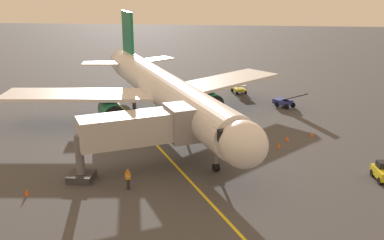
% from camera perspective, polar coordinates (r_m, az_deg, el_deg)
% --- Properties ---
extents(ground_plane, '(220.00, 220.00, 0.00)m').
position_cam_1_polar(ground_plane, '(52.02, -3.93, -0.38)').
color(ground_plane, '#424244').
extents(apron_lead_in_line, '(18.88, 35.49, 0.01)m').
position_cam_1_polar(apron_lead_in_line, '(45.52, -4.55, -3.05)').
color(apron_lead_in_line, yellow).
rests_on(apron_lead_in_line, ground).
extents(airplane, '(31.31, 37.19, 11.50)m').
position_cam_1_polar(airplane, '(50.26, -3.54, 3.73)').
color(airplane, white).
rests_on(airplane, ground).
extents(jet_bridge, '(10.94, 7.42, 5.40)m').
position_cam_1_polar(jet_bridge, '(38.44, -5.76, -1.07)').
color(jet_bridge, '#B7B7BC').
rests_on(jet_bridge, ground).
extents(ground_crew_marshaller, '(0.47, 0.44, 1.71)m').
position_cam_1_polar(ground_crew_marshaller, '(36.10, -8.02, -7.33)').
color(ground_crew_marshaller, '#23232D').
rests_on(ground_crew_marshaller, ground).
extents(ground_crew_wing_walker, '(0.45, 0.35, 1.71)m').
position_cam_1_polar(ground_crew_wing_walker, '(56.89, -7.34, 2.02)').
color(ground_crew_wing_walker, '#23232D').
rests_on(ground_crew_wing_walker, ground).
extents(baggage_cart_portside, '(2.32, 2.94, 1.27)m').
position_cam_1_polar(baggage_cart_portside, '(65.77, 5.89, 3.98)').
color(baggage_cart_portside, yellow).
rests_on(baggage_cart_portside, ground).
extents(belt_loader_starboard_side, '(4.11, 4.06, 2.32)m').
position_cam_1_polar(belt_loader_starboard_side, '(59.36, 11.52, 2.28)').
color(belt_loader_starboard_side, '#2D3899').
rests_on(belt_loader_starboard_side, ground).
extents(safety_cone_nose_left, '(0.32, 0.32, 0.55)m').
position_cam_1_polar(safety_cone_nose_left, '(49.08, 14.76, -1.71)').
color(safety_cone_nose_left, '#F2590F').
rests_on(safety_cone_nose_left, ground).
extents(safety_cone_nose_right, '(0.32, 0.32, 0.55)m').
position_cam_1_polar(safety_cone_nose_right, '(45.26, 10.82, -3.07)').
color(safety_cone_nose_right, '#F2590F').
rests_on(safety_cone_nose_right, ground).
extents(safety_cone_wing_port, '(0.32, 0.32, 0.55)m').
position_cam_1_polar(safety_cone_wing_port, '(47.30, 11.84, -2.23)').
color(safety_cone_wing_port, '#F2590F').
rests_on(safety_cone_wing_port, ground).
extents(safety_cone_wing_starboard, '(0.32, 0.32, 0.55)m').
position_cam_1_polar(safety_cone_wing_starboard, '(37.35, -20.01, -8.44)').
color(safety_cone_wing_starboard, '#F2590F').
rests_on(safety_cone_wing_starboard, ground).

